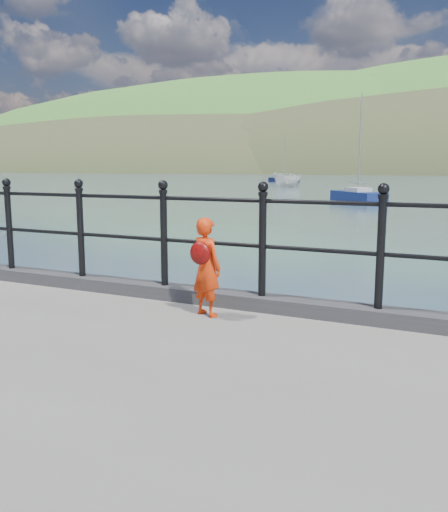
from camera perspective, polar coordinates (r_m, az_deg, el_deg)
The scene contains 7 objects.
ground at distance 6.47m, azimuth -0.69°, elevation -13.29°, with size 600.00×600.00×0.00m, color #2D4251.
kerb at distance 6.00m, azimuth -1.35°, elevation -4.28°, with size 60.00×0.30×0.15m, color #28282B.
railing at distance 5.87m, azimuth -1.38°, elevation 2.84°, with size 18.11×0.11×1.20m.
child at distance 5.42m, azimuth -1.91°, elevation -1.08°, with size 0.42×0.36×1.00m.
launch_white at distance 66.21m, azimuth 6.64°, elevation 7.96°, with size 1.71×4.54×1.75m, color silver.
sailboat_left at distance 89.19m, azimuth 6.34°, elevation 7.98°, with size 5.04×2.03×7.14m.
sailboat_port at distance 40.45m, azimuth 13.90°, elevation 6.09°, with size 4.79×5.02×7.74m.
Camera 1 is at (2.65, -5.35, 2.50)m, focal length 38.00 mm.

